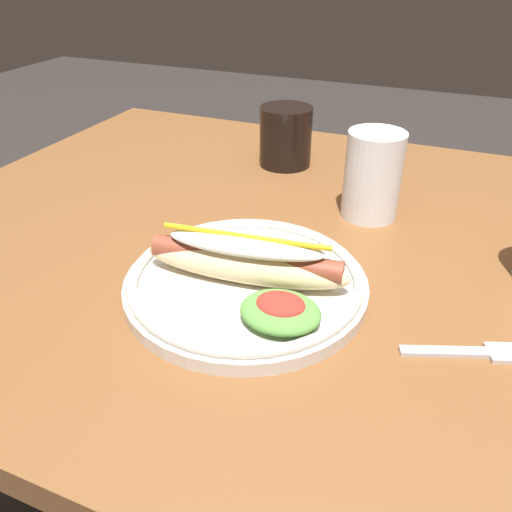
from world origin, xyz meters
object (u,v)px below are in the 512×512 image
(soda_cup, at_px, (286,136))
(extra_cup, at_px, (373,175))
(hot_dog_plate, at_px, (247,277))
(fork, at_px, (473,352))

(soda_cup, relative_size, extra_cup, 0.82)
(hot_dog_plate, xyz_separation_m, soda_cup, (-0.10, 0.39, 0.03))
(hot_dog_plate, relative_size, soda_cup, 2.71)
(fork, relative_size, soda_cup, 1.16)
(fork, relative_size, extra_cup, 0.96)
(fork, distance_m, extra_cup, 0.31)
(hot_dog_plate, relative_size, fork, 2.33)
(soda_cup, bearing_deg, extra_cup, -37.83)
(hot_dog_plate, bearing_deg, soda_cup, 103.84)
(hot_dog_plate, distance_m, soda_cup, 0.40)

